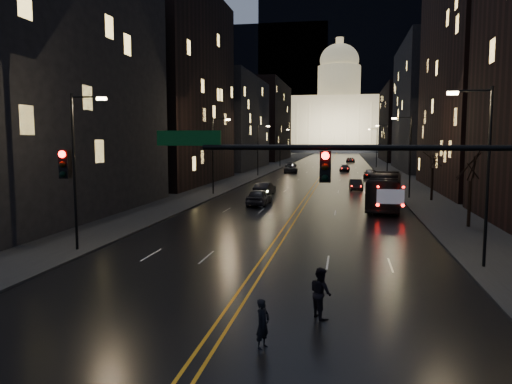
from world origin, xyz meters
The scene contains 36 objects.
ground centered at (0.00, 0.00, 0.00)m, with size 900.00×900.00×0.00m, color black.
road centered at (0.00, 130.00, 0.01)m, with size 20.00×320.00×0.02m, color black.
sidewalk_left centered at (-14.00, 130.00, 0.08)m, with size 8.00×320.00×0.16m, color black.
sidewalk_right centered at (14.00, 130.00, 0.08)m, with size 8.00×320.00×0.16m, color black.
center_line centered at (0.00, 130.00, 0.03)m, with size 0.62×320.00×0.01m, color orange.
building_left_near centered at (-21.00, 22.00, 11.00)m, with size 12.00×28.00×22.00m, color black.
building_left_mid centered at (-21.00, 54.00, 14.00)m, with size 12.00×30.00×28.00m, color black.
building_left_far centered at (-21.00, 92.00, 10.00)m, with size 12.00×34.00×20.00m, color black.
building_left_dist centered at (-21.00, 140.00, 12.00)m, with size 12.00×40.00×24.00m, color black.
building_right_tall centered at (21.00, 50.00, 19.00)m, with size 12.00×30.00×38.00m, color black.
building_right_mid centered at (21.00, 92.00, 13.00)m, with size 12.00×34.00×26.00m, color black.
building_right_dist centered at (21.00, 140.00, 11.00)m, with size 12.00×40.00×22.00m, color black.
mountain_ridge centered at (40.00, 380.00, 65.00)m, with size 520.00×60.00×130.00m, color black.
capitol centered at (0.00, 250.00, 17.15)m, with size 90.00×50.00×58.50m.
traffic_signal centered at (5.91, 0.00, 5.10)m, with size 17.29×0.45×7.00m.
streetlamp_right_near centered at (10.81, 10.00, 5.08)m, with size 2.13×0.25×9.00m.
streetlamp_left_near centered at (-10.81, 10.00, 5.08)m, with size 2.13×0.25×9.00m.
streetlamp_right_mid centered at (10.81, 40.00, 5.08)m, with size 2.13×0.25×9.00m.
streetlamp_left_mid centered at (-10.81, 40.00, 5.08)m, with size 2.13×0.25×9.00m.
streetlamp_right_far centered at (10.81, 70.00, 5.08)m, with size 2.13×0.25×9.00m.
streetlamp_left_far centered at (-10.81, 70.00, 5.08)m, with size 2.13×0.25×9.00m.
streetlamp_right_dist centered at (10.81, 100.00, 5.08)m, with size 2.13×0.25×9.00m.
streetlamp_left_dist centered at (-10.81, 100.00, 5.08)m, with size 2.13×0.25×9.00m.
tree_right_mid centered at (13.00, 22.00, 4.53)m, with size 2.40×2.40×6.65m.
tree_right_far centered at (13.00, 38.00, 4.53)m, with size 2.40×2.40×6.65m.
bus centered at (7.79, 31.81, 1.66)m, with size 2.79×11.94×3.33m, color black.
oncoming_car_a centered at (-4.19, 31.99, 0.82)m, with size 1.94×4.82×1.64m, color black.
oncoming_car_b centered at (-5.02, 40.59, 0.77)m, with size 1.62×4.65×1.53m, color black.
oncoming_car_c centered at (-6.19, 79.35, 0.74)m, with size 2.44×5.30×1.47m, color black.
oncoming_car_d centered at (-8.27, 98.23, 0.69)m, with size 1.94×4.77×1.38m, color black.
receding_car_a centered at (5.47, 48.30, 0.70)m, with size 1.48×4.25×1.40m, color black.
receding_car_b centered at (8.14, 68.62, 0.80)m, with size 1.90×4.72×1.61m, color black.
receding_car_c centered at (3.98, 85.78, 0.69)m, with size 1.94×4.76×1.38m, color black.
receding_car_d centered at (5.45, 126.11, 0.71)m, with size 2.36×5.12×1.42m, color black.
pedestrian_a centered at (1.70, -1.25, 0.78)m, with size 0.57×0.37×1.57m, color black.
pedestrian_b centered at (3.33, 1.77, 0.93)m, with size 0.91×0.50×1.87m, color black.
Camera 1 is at (4.13, -15.92, 6.46)m, focal length 35.00 mm.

